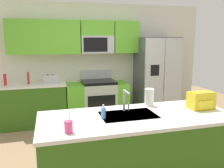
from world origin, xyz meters
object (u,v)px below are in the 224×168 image
drink_cup_pink (69,127)px  paper_towel_roll (149,97)px  toaster (50,79)px  soap_dispenser (103,113)px  pepper_mill (28,78)px  refrigerator (156,77)px  bottle_red (5,80)px  range_oven (97,101)px  backpack (201,100)px  sink_faucet (125,99)px

drink_cup_pink → paper_towel_roll: 1.34m
toaster → soap_dispenser: 2.48m
pepper_mill → paper_towel_roll: 2.73m
toaster → pepper_mill: 0.44m
refrigerator → bottle_red: size_ratio=8.14×
range_oven → pepper_mill: 1.55m
toaster → soap_dispenser: size_ratio=1.65×
toaster → paper_towel_roll: (1.31, -2.06, 0.03)m
pepper_mill → backpack: pepper_mill is taller
bottle_red → drink_cup_pink: 2.94m
toaster → bottle_red: bearing=177.9°
refrigerator → bottle_red: bearing=179.1°
refrigerator → toaster: (-2.41, 0.02, 0.07)m
bottle_red → soap_dispenser: 2.84m
range_oven → backpack: bearing=-69.4°
toaster → range_oven: bearing=3.0°
range_oven → paper_towel_roll: (0.31, -2.11, 0.58)m
pepper_mill → bottle_red: size_ratio=1.08×
range_oven → bottle_red: (-1.87, -0.02, 0.57)m
refrigerator → sink_faucet: bearing=-124.4°
sink_faucet → soap_dispenser: size_ratio=1.66×
bottle_red → backpack: 3.68m
toaster → soap_dispenser: (0.57, -2.42, -0.02)m
sink_faucet → drink_cup_pink: (-0.76, -0.51, -0.11)m
range_oven → paper_towel_roll: bearing=-81.7°
toaster → drink_cup_pink: drink_cup_pink is taller
toaster → sink_faucet: size_ratio=0.99×
bottle_red → paper_towel_roll: size_ratio=0.95×
toaster → paper_towel_roll: paper_towel_roll is taller
pepper_mill → drink_cup_pink: size_ratio=1.02×
drink_cup_pink → refrigerator: bearing=50.0°
sink_faucet → refrigerator: bearing=55.6°
refrigerator → soap_dispenser: bearing=-127.5°
drink_cup_pink → backpack: bearing=11.2°
range_oven → pepper_mill: size_ratio=5.56×
range_oven → toaster: range_oven is taller
range_oven → paper_towel_roll: size_ratio=5.67×
backpack → toaster: bearing=128.9°
range_oven → toaster: 1.14m
sink_faucet → pepper_mill: bearing=120.6°
pepper_mill → refrigerator: bearing=-1.4°
range_oven → soap_dispenser: size_ratio=8.00×
bottle_red → range_oven: bearing=0.6°
toaster → sink_faucet: bearing=-67.8°
pepper_mill → sink_faucet: bearing=-59.4°
paper_towel_roll → bottle_red: bearing=136.2°
toaster → drink_cup_pink: 2.73m
bottle_red → backpack: size_ratio=0.71×
refrigerator → soap_dispenser: 3.02m
refrigerator → paper_towel_roll: (-1.11, -2.04, 0.09)m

